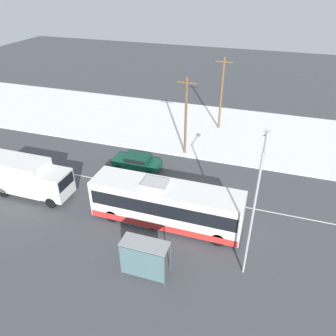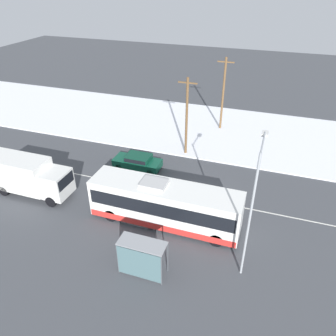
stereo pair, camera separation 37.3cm
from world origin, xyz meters
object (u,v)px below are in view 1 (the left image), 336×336
(utility_pole_roadside, at_px, (186,116))
(utility_pole_snowlot, at_px, (221,93))
(bus_shelter, at_px, (143,256))
(city_bus, at_px, (166,204))
(streetlamp, at_px, (256,197))
(box_truck, at_px, (27,176))
(pedestrian_at_stop, at_px, (155,249))
(sedan_car, at_px, (137,161))

(utility_pole_roadside, xyz_separation_m, utility_pole_snowlot, (2.11, 7.10, 0.20))
(bus_shelter, relative_size, utility_pole_snowlot, 0.35)
(city_bus, distance_m, bus_shelter, 5.09)
(streetlamp, bearing_deg, box_truck, 172.89)
(bus_shelter, relative_size, streetlamp, 0.34)
(streetlamp, bearing_deg, pedestrian_at_stop, -164.81)
(utility_pole_snowlot, bearing_deg, sedan_car, -116.12)
(pedestrian_at_stop, xyz_separation_m, streetlamp, (5.46, 1.48, 4.25))
(sedan_car, bearing_deg, utility_pole_roadside, -129.31)
(city_bus, distance_m, pedestrian_at_stop, 3.90)
(box_truck, height_order, sedan_car, box_truck)
(pedestrian_at_stop, bearing_deg, box_truck, 163.31)
(pedestrian_at_stop, distance_m, utility_pole_snowlot, 21.72)
(box_truck, distance_m, bus_shelter, 13.08)
(city_bus, bearing_deg, box_truck, -179.42)
(box_truck, bearing_deg, sedan_car, 43.46)
(bus_shelter, bearing_deg, streetlamp, 25.69)
(box_truck, distance_m, utility_pole_roadside, 15.00)
(pedestrian_at_stop, bearing_deg, streetlamp, 15.19)
(streetlamp, xyz_separation_m, utility_pole_snowlot, (-5.41, 20.00, -1.03))
(city_bus, bearing_deg, sedan_car, 127.81)
(city_bus, height_order, utility_pole_roadside, utility_pole_roadside)
(pedestrian_at_stop, bearing_deg, city_bus, 97.81)
(box_truck, height_order, streetlamp, streetlamp)
(pedestrian_at_stop, relative_size, utility_pole_roadside, 0.22)
(city_bus, relative_size, sedan_car, 2.46)
(bus_shelter, relative_size, utility_pole_roadside, 0.37)
(utility_pole_roadside, bearing_deg, box_truck, -133.92)
(city_bus, distance_m, utility_pole_snowlot, 17.86)
(city_bus, bearing_deg, utility_pole_snowlot, 88.14)
(box_truck, bearing_deg, utility_pole_roadside, 46.08)
(city_bus, distance_m, sedan_car, 8.13)
(sedan_car, height_order, bus_shelter, bus_shelter)
(city_bus, xyz_separation_m, streetlamp, (5.98, -2.34, 3.65))
(box_truck, xyz_separation_m, utility_pole_snowlot, (12.39, 17.78, 2.53))
(pedestrian_at_stop, height_order, bus_shelter, bus_shelter)
(box_truck, xyz_separation_m, streetlamp, (17.80, -2.22, 3.56))
(utility_pole_snowlot, bearing_deg, bus_shelter, -90.72)
(pedestrian_at_stop, distance_m, streetlamp, 7.07)
(bus_shelter, xyz_separation_m, utility_pole_roadside, (-1.83, 15.64, 2.39))
(pedestrian_at_stop, relative_size, streetlamp, 0.20)
(city_bus, xyz_separation_m, utility_pole_snowlot, (0.57, 17.66, 2.62))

